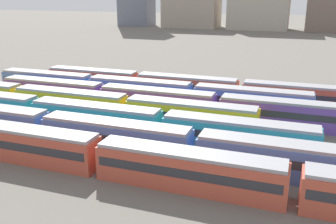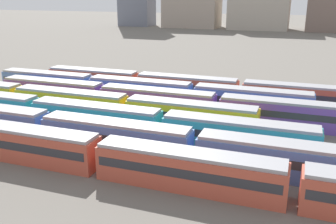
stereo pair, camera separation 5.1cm
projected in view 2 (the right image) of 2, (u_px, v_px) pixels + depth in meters
ground_plane at (33, 110)px, 59.23m from camera, size 600.00×600.00×0.00m
train_track_0 at (99, 155)px, 37.91m from camera, size 74.70×3.06×3.75m
train_track_1 at (195, 147)px, 39.81m from camera, size 74.70×3.06×3.75m
train_track_2 at (96, 118)px, 49.32m from camera, size 55.80×3.06×3.75m
train_track_3 at (70, 102)px, 56.34m from camera, size 55.80×3.06×3.75m
train_track_4 at (286, 114)px, 51.07m from camera, size 93.60×3.06×3.75m
train_track_5 at (140, 90)px, 63.48m from camera, size 55.80×3.06×3.75m
train_track_6 at (299, 96)px, 59.89m from camera, size 93.60×3.06×3.75m
distant_building_1 at (192, 2)px, 199.22m from camera, size 28.82×18.68×26.34m
distant_building_2 at (260, 0)px, 187.41m from camera, size 29.53×18.95×29.32m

